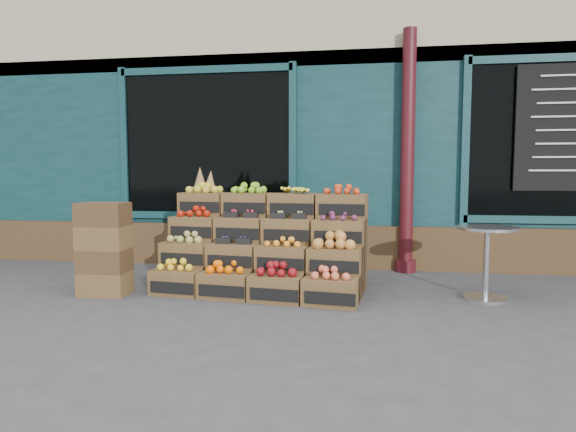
# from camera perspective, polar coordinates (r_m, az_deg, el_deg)

# --- Properties ---
(ground) EXTENTS (60.00, 60.00, 0.00)m
(ground) POSITION_cam_1_polar(r_m,az_deg,el_deg) (4.75, 1.15, -11.03)
(ground) COLOR #3D3D3F
(ground) RESTS_ON ground
(shop_facade) EXTENTS (12.00, 6.24, 4.80)m
(shop_facade) POSITION_cam_1_polar(r_m,az_deg,el_deg) (9.72, 5.16, 11.34)
(shop_facade) COLOR #103539
(shop_facade) RESTS_ON ground
(crate_display) EXTENTS (2.35, 1.34, 1.40)m
(crate_display) POSITION_cam_1_polar(r_m,az_deg,el_deg) (5.49, -2.84, -4.22)
(crate_display) COLOR brown
(crate_display) RESTS_ON ground
(spare_crates) EXTENTS (0.52, 0.37, 1.01)m
(spare_crates) POSITION_cam_1_polar(r_m,az_deg,el_deg) (5.59, -20.94, -3.66)
(spare_crates) COLOR brown
(spare_crates) RESTS_ON ground
(bistro_table) EXTENTS (0.61, 0.61, 0.77)m
(bistro_table) POSITION_cam_1_polar(r_m,az_deg,el_deg) (5.42, 22.48, -4.22)
(bistro_table) COLOR #B8BABF
(bistro_table) RESTS_ON ground
(shopkeeper) EXTENTS (0.81, 0.68, 1.89)m
(shopkeeper) POSITION_cam_1_polar(r_m,az_deg,el_deg) (7.87, -9.08, 2.23)
(shopkeeper) COLOR #134515
(shopkeeper) RESTS_ON ground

